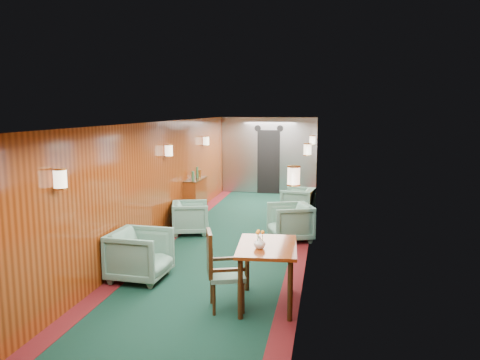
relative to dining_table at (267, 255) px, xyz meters
The scene contains 12 objects.
room 2.98m from the dining_table, 111.88° to the left, with size 12.00×12.10×2.40m.
bulkhead 8.62m from the dining_table, 97.05° to the left, with size 2.98×0.17×2.39m.
windows_right 3.01m from the dining_table, 81.49° to the left, with size 0.02×8.60×0.80m.
wall_sconces 3.54m from the dining_table, 108.29° to the left, with size 2.97×7.97×0.25m.
dining_table is the anchor object (origin of this frame).
side_chair 0.67m from the dining_table, 157.01° to the right, with size 0.60×0.61×1.07m.
credenza 5.41m from the dining_table, 116.33° to the left, with size 0.34×1.08×1.24m.
flower_vase 0.28m from the dining_table, 115.65° to the right, with size 0.15×0.15×0.16m, color silver.
armchair_left_near 2.18m from the dining_table, 164.07° to the left, with size 0.84×0.86×0.79m, color #204C42.
armchair_left_far 3.98m from the dining_table, 121.77° to the left, with size 0.74×0.76×0.69m, color #204C42.
armchair_right_near 3.26m from the dining_table, 89.06° to the left, with size 0.80×0.82×0.75m, color #204C42.
armchair_right_far 5.53m from the dining_table, 89.35° to the left, with size 0.74×0.77×0.70m, color #204C42.
Camera 1 is at (1.82, -8.66, 2.65)m, focal length 35.00 mm.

